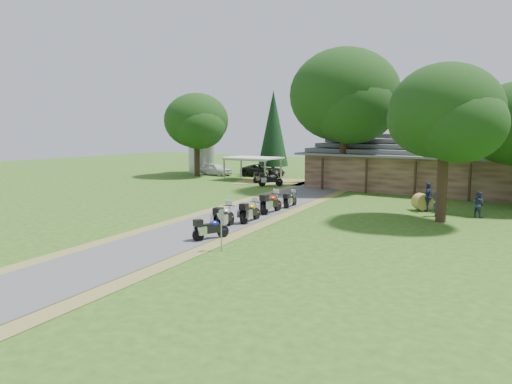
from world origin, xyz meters
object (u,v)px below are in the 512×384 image
Objects in this scene: car_white_sedan at (215,167)px; motorcycle_row_a at (211,227)px; motorcycle_row_e at (290,199)px; hay_bale at (422,202)px; silo at (201,146)px; car_dark_suv at (263,167)px; motorcycle_carport_a at (263,177)px; motorcycle_row_b at (224,216)px; motorcycle_row_d at (271,202)px; lodge at (431,162)px; motorcycle_row_c at (250,211)px; motorcycle_carport_b at (271,179)px; carport at (253,169)px.

car_white_sedan is 3.01× the size of motorcycle_row_a.
motorcycle_row_e is 1.52× the size of hay_bale.
silo is 3.57× the size of motorcycle_row_a.
car_dark_suv is 6.34m from motorcycle_carport_a.
car_dark_suv is at bearing 148.25° from hay_bale.
motorcycle_row_d is (-0.50, 5.54, -0.00)m from motorcycle_row_b.
motorcycle_row_b is (13.61, -24.84, -0.31)m from car_dark_suv.
car_dark_suv is 2.55× the size of motorcycle_row_d.
lodge is 20.81m from motorcycle_row_c.
silo reaches higher than hay_bale.
motorcycle_row_d is at bearing 31.73° from motorcycle_row_a.
silo reaches higher than motorcycle_row_a.
motorcycle_row_e is (-5.59, -14.25, -1.87)m from lodge.
silo is 2.95× the size of motorcycle_row_b.
silo is 9.24m from car_dark_suv.
hay_bale is at bearing -51.27° from motorcycle_row_d.
car_dark_suv is at bearing 25.06° from motorcycle_row_c.
motorcycle_row_d is (-5.44, -16.97, -1.72)m from lodge.
silo is 3.07× the size of motorcycle_carport_b.
motorcycle_row_c is 0.93× the size of motorcycle_row_d.
motorcycle_row_e is at bearing 29.85° from motorcycle_row_a.
car_white_sedan is 29.94m from motorcycle_row_b.
motorcycle_carport_b is at bearing 45.61° from motorcycle_row_a.
motorcycle_row_b reaches higher than motorcycle_row_d.
motorcycle_row_c is 19.99m from motorcycle_carport_a.
silo is 33.88m from motorcycle_row_b.
motorcycle_carport_a is 18.98m from hay_bale.
lodge reaches higher than car_white_sedan.
lodge reaches higher than hay_bale.
car_white_sedan is 0.98× the size of car_dark_suv.
motorcycle_row_d is at bearing -115.15° from motorcycle_carport_a.
car_dark_suv is at bearing 32.13° from motorcycle_row_e.
car_white_sedan is 3.14× the size of motorcycle_row_e.
motorcycle_row_c is 0.96× the size of motorcycle_carport_b.
motorcycle_row_d reaches higher than motorcycle_row_e.
motorcycle_carport_b reaches higher than motorcycle_row_c.
hay_bale is at bearing -83.40° from motorcycle_carport_a.
motorcycle_row_b is at bearing -175.94° from motorcycle_row_d.
motorcycle_row_b is 8.28m from motorcycle_row_e.
motorcycle_carport_a is at bearing 34.50° from motorcycle_row_e.
motorcycle_row_d is at bearing -41.52° from silo.
motorcycle_row_b is 1.27× the size of motorcycle_row_e.
car_dark_suv is at bearing 105.91° from carport.
motorcycle_row_c reaches higher than hay_bale.
motorcycle_row_d is (11.96, -15.54, -0.46)m from carport.
car_white_sedan is 23.62m from motorcycle_row_e.
car_white_sedan is 28.20m from motorcycle_row_c.
car_dark_suv is 28.33m from motorcycle_row_b.
motorcycle_row_b is at bearing -102.38° from lodge.
motorcycle_row_a is 24.60m from motorcycle_carport_a.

